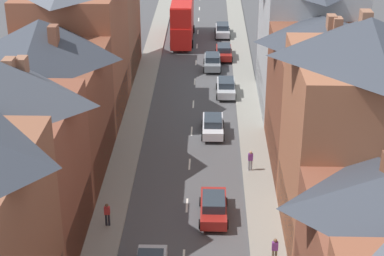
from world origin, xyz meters
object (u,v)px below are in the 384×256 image
at_px(double_decker_bus_lead, 182,18).
at_px(car_parked_left_a, 214,207).
at_px(pedestrian_mid_left, 275,249).
at_px(car_mid_black, 226,87).
at_px(car_mid_white, 213,125).
at_px(car_parked_right_a, 222,30).
at_px(pedestrian_far_left, 250,160).
at_px(car_far_grey, 224,52).
at_px(pedestrian_mid_right, 107,213).
at_px(car_near_silver, 212,61).

xyz_separation_m(double_decker_bus_lead, car_parked_left_a, (3.61, -39.70, -2.01)).
bearing_deg(pedestrian_mid_left, car_mid_black, 94.80).
bearing_deg(car_mid_white, car_parked_left_a, -90.00).
xyz_separation_m(car_parked_right_a, pedestrian_far_left, (1.47, -35.39, 0.22)).
height_order(car_far_grey, pedestrian_far_left, pedestrian_far_left).
relative_size(car_mid_white, pedestrian_far_left, 2.76).
bearing_deg(car_far_grey, car_parked_right_a, 90.00).
bearing_deg(pedestrian_mid_right, car_mid_black, 70.78).
bearing_deg(pedestrian_mid_right, car_far_grey, 76.69).
xyz_separation_m(car_parked_left_a, car_mid_white, (0.00, 12.95, 0.01)).
distance_m(car_near_silver, car_far_grey, 3.67).
distance_m(car_mid_black, pedestrian_far_left, 15.65).
distance_m(double_decker_bus_lead, pedestrian_far_left, 34.01).
xyz_separation_m(car_mid_white, pedestrian_far_left, (2.77, -6.61, 0.22)).
height_order(car_parked_right_a, car_mid_white, car_mid_white).
distance_m(car_far_grey, pedestrian_mid_right, 35.23).
height_order(car_parked_right_a, car_far_grey, car_parked_right_a).
relative_size(double_decker_bus_lead, pedestrian_mid_right, 6.71).
height_order(car_mid_white, pedestrian_far_left, pedestrian_far_left).
distance_m(car_near_silver, car_parked_right_a, 12.30).
bearing_deg(double_decker_bus_lead, car_mid_black, -74.56).
height_order(car_parked_left_a, car_mid_black, car_mid_black).
bearing_deg(car_parked_right_a, pedestrian_far_left, -87.62).
relative_size(car_near_silver, pedestrian_mid_left, 2.85).
bearing_deg(car_parked_right_a, car_mid_white, -92.59).
bearing_deg(double_decker_bus_lead, pedestrian_mid_left, -80.88).
bearing_deg(car_near_silver, car_far_grey, 69.25).
bearing_deg(car_mid_black, car_mid_white, -98.25).
relative_size(car_far_grey, pedestrian_mid_left, 2.80).
height_order(double_decker_bus_lead, car_far_grey, double_decker_bus_lead).
xyz_separation_m(double_decker_bus_lead, car_mid_black, (4.91, -17.77, -2.00)).
distance_m(car_parked_left_a, car_mid_black, 21.96).
distance_m(car_far_grey, pedestrian_mid_left, 37.95).
bearing_deg(car_parked_left_a, car_near_silver, 90.00).
bearing_deg(pedestrian_far_left, double_decker_bus_lead, 100.83).
relative_size(car_parked_right_a, car_mid_white, 1.02).
xyz_separation_m(car_parked_left_a, car_mid_black, (1.30, 21.92, 0.01)).
relative_size(car_parked_left_a, car_mid_white, 0.99).
height_order(car_mid_black, pedestrian_mid_right, pedestrian_mid_right).
height_order(pedestrian_mid_left, pedestrian_mid_right, same).
bearing_deg(car_far_grey, car_mid_white, -93.72).
height_order(double_decker_bus_lead, pedestrian_far_left, double_decker_bus_lead).
xyz_separation_m(car_far_grey, pedestrian_mid_right, (-8.11, -34.28, 0.23)).
xyz_separation_m(car_near_silver, car_mid_black, (1.30, -7.58, -0.01)).
bearing_deg(car_mid_white, pedestrian_far_left, -67.25).
relative_size(car_far_grey, pedestrian_far_left, 2.80).
xyz_separation_m(car_mid_black, car_far_grey, (-0.00, 11.02, -0.01)).
relative_size(car_near_silver, pedestrian_far_left, 2.85).
xyz_separation_m(double_decker_bus_lead, pedestrian_mid_left, (7.17, -44.64, -1.78)).
height_order(car_parked_right_a, pedestrian_far_left, pedestrian_far_left).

